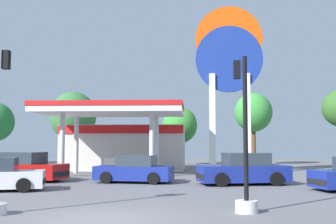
# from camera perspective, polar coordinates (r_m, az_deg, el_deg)

# --- Properties ---
(ground_plane) EXTENTS (90.00, 90.00, 0.00)m
(ground_plane) POSITION_cam_1_polar(r_m,az_deg,el_deg) (11.79, -9.65, -14.37)
(ground_plane) COLOR slate
(ground_plane) RESTS_ON ground
(gas_station) EXTENTS (9.46, 11.33, 4.63)m
(gas_station) POSITION_cam_1_polar(r_m,az_deg,el_deg) (32.47, -6.08, -4.06)
(gas_station) COLOR beige
(gas_station) RESTS_ON ground
(station_pole_sign) EXTENTS (4.66, 0.56, 11.65)m
(station_pole_sign) POSITION_cam_1_polar(r_m,az_deg,el_deg) (29.58, 8.31, 6.13)
(station_pole_sign) COLOR white
(station_pole_sign) RESTS_ON ground
(car_1) EXTENTS (4.24, 2.28, 1.45)m
(car_1) POSITION_cam_1_polar(r_m,az_deg,el_deg) (22.41, -4.58, -7.88)
(car_1) COLOR black
(car_1) RESTS_ON ground
(car_2) EXTENTS (4.74, 2.71, 1.60)m
(car_2) POSITION_cam_1_polar(r_m,az_deg,el_deg) (21.65, 10.22, -7.78)
(car_2) COLOR black
(car_2) RESTS_ON ground
(car_3) EXTENTS (4.70, 2.69, 1.59)m
(car_3) POSITION_cam_1_polar(r_m,az_deg,el_deg) (24.46, -18.89, -7.22)
(car_3) COLOR black
(car_3) RESTS_ON ground
(traffic_signal_1) EXTENTS (0.68, 0.70, 4.75)m
(traffic_signal_1) POSITION_cam_1_polar(r_m,az_deg,el_deg) (12.97, 10.43, -7.32)
(traffic_signal_1) COLOR silver
(traffic_signal_1) RESTS_ON ground
(tree_1) EXTENTS (4.61, 4.61, 7.24)m
(tree_1) POSITION_cam_1_polar(r_m,az_deg,el_deg) (43.08, -12.78, -0.55)
(tree_1) COLOR brown
(tree_1) RESTS_ON ground
(tree_2) EXTENTS (3.31, 3.31, 5.52)m
(tree_2) POSITION_cam_1_polar(r_m,az_deg,el_deg) (40.07, 1.62, -1.82)
(tree_2) COLOR brown
(tree_2) RESTS_ON ground
(tree_3) EXTENTS (3.62, 3.62, 6.93)m
(tree_3) POSITION_cam_1_polar(r_m,az_deg,el_deg) (41.32, 11.54, -0.09)
(tree_3) COLOR brown
(tree_3) RESTS_ON ground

